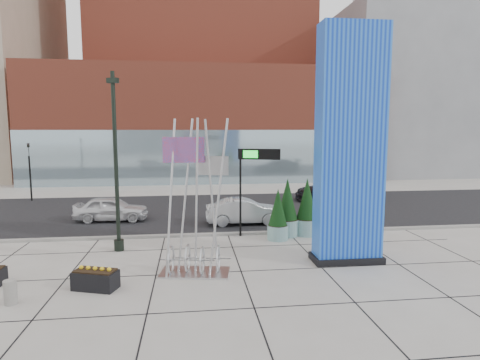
{
  "coord_description": "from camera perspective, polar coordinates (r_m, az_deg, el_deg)",
  "views": [
    {
      "loc": [
        -0.74,
        -14.72,
        5.06
      ],
      "look_at": [
        1.33,
        2.0,
        2.92
      ],
      "focal_mm": 30.0,
      "sensor_mm": 36.0,
      "label": 1
    }
  ],
  "objects": [
    {
      "name": "street_asphalt",
      "position": [
        25.24,
        -5.27,
        -4.35
      ],
      "size": [
        80.0,
        12.0,
        0.02
      ],
      "primitive_type": "cube",
      "color": "black",
      "rests_on": "ground"
    },
    {
      "name": "round_planter_east",
      "position": [
        19.49,
        9.49,
        -3.98
      ],
      "size": [
        1.1,
        1.1,
        2.76
      ],
      "color": "#83B0AD",
      "rests_on": "ground"
    },
    {
      "name": "round_planter_mid",
      "position": [
        18.52,
        5.4,
        -5.06
      ],
      "size": [
        0.95,
        0.95,
        2.38
      ],
      "color": "#83B0AD",
      "rests_on": "ground"
    },
    {
      "name": "building_grey_parking",
      "position": [
        53.97,
        23.07,
        10.84
      ],
      "size": [
        20.0,
        18.0,
        18.0
      ],
      "primitive_type": "cube",
      "color": "slate",
      "rests_on": "ground"
    },
    {
      "name": "concrete_bollard",
      "position": [
        13.81,
        -29.85,
        -13.67
      ],
      "size": [
        0.37,
        0.37,
        0.71
      ],
      "primitive_type": "cylinder",
      "color": "gray",
      "rests_on": "ground"
    },
    {
      "name": "car_silver_mid",
      "position": [
        21.53,
        0.65,
        -4.51
      ],
      "size": [
        4.14,
        1.46,
        1.36
      ],
      "primitive_type": "imported",
      "rotation": [
        0.0,
        0.0,
        1.58
      ],
      "color": "#B4B8BC",
      "rests_on": "ground"
    },
    {
      "name": "tower_glass_front",
      "position": [
        37.05,
        -4.38,
        3.24
      ],
      "size": [
        34.0,
        0.6,
        5.0
      ],
      "primitive_type": "cube",
      "color": "#8CA5B2",
      "rests_on": "ground"
    },
    {
      "name": "tower_podium",
      "position": [
        41.76,
        -4.74,
        7.8
      ],
      "size": [
        34.0,
        10.0,
        11.0
      ],
      "primitive_type": "cube",
      "color": "#AF4832",
      "rests_on": "ground"
    },
    {
      "name": "lamp_post",
      "position": [
        17.23,
        -17.16,
        0.08
      ],
      "size": [
        0.5,
        0.4,
        7.36
      ],
      "rotation": [
        0.0,
        0.0,
        -0.34
      ],
      "color": "black",
      "rests_on": "ground"
    },
    {
      "name": "box_planter_north",
      "position": [
        13.9,
        -19.86,
        -13.04
      ],
      "size": [
        1.51,
        1.08,
        0.75
      ],
      "rotation": [
        0.0,
        0.0,
        -0.32
      ],
      "color": "black",
      "rests_on": "ground"
    },
    {
      "name": "ground",
      "position": [
        15.58,
        -4.05,
        -11.74
      ],
      "size": [
        160.0,
        160.0,
        0.0
      ],
      "primitive_type": "plane",
      "color": "#9E9991",
      "rests_on": "ground"
    },
    {
      "name": "public_art_sculpture",
      "position": [
        14.18,
        -6.43,
        -7.64
      ],
      "size": [
        2.56,
        1.58,
        5.45
      ],
      "rotation": [
        0.0,
        0.0,
        -0.17
      ],
      "color": "silver",
      "rests_on": "ground"
    },
    {
      "name": "round_planter_west",
      "position": [
        19.24,
        6.73,
        -4.06
      ],
      "size": [
        1.11,
        1.11,
        2.77
      ],
      "color": "#83B0AD",
      "rests_on": "ground"
    },
    {
      "name": "curb_edge",
      "position": [
        19.39,
        -4.69,
        -7.74
      ],
      "size": [
        80.0,
        0.3,
        0.12
      ],
      "primitive_type": "cube",
      "color": "gray",
      "rests_on": "ground"
    },
    {
      "name": "overhead_street_sign",
      "position": [
        18.82,
        2.21,
        2.69
      ],
      "size": [
        1.92,
        0.76,
        4.16
      ],
      "rotation": [
        0.0,
        0.0,
        -0.31
      ],
      "color": "black",
      "rests_on": "ground"
    },
    {
      "name": "car_white_west",
      "position": [
        23.37,
        -17.83,
        -3.93
      ],
      "size": [
        4.05,
        1.79,
        1.35
      ],
      "primitive_type": "imported",
      "rotation": [
        0.0,
        0.0,
        1.52
      ],
      "color": "silver",
      "rests_on": "ground"
    },
    {
      "name": "traffic_signal",
      "position": [
        31.9,
        -27.73,
        1.43
      ],
      "size": [
        0.15,
        0.18,
        4.1
      ],
      "color": "black",
      "rests_on": "ground"
    },
    {
      "name": "car_dark_east",
      "position": [
        29.27,
        13.16,
        -1.36
      ],
      "size": [
        5.54,
        2.49,
        1.58
      ],
      "primitive_type": "imported",
      "rotation": [
        0.0,
        0.0,
        -1.62
      ],
      "color": "black",
      "rests_on": "ground"
    },
    {
      "name": "blue_pylon",
      "position": [
        15.55,
        15.35,
        4.12
      ],
      "size": [
        2.67,
        1.2,
        8.87
      ],
      "rotation": [
        0.0,
        0.0,
        -0.01
      ],
      "color": "#0D34C8",
      "rests_on": "ground"
    }
  ]
}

